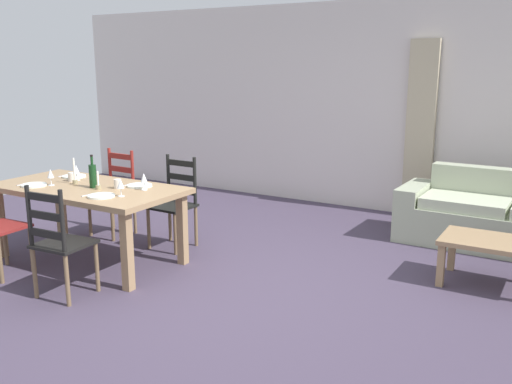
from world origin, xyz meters
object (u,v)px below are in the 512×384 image
Objects in this scene: coffee_cup_secondary at (72,177)px; dining_chair_near_right at (59,242)px; wine_bottle at (93,175)px; dining_chair_far_left at (115,193)px; wine_glass_near_left at (50,174)px; coffee_cup_primary at (118,184)px; couch at (512,221)px; wine_glass_near_right at (121,184)px; wine_glass_far_right at (144,178)px; wine_glass_far_left at (76,170)px; dining_table at (87,195)px; dining_chair_far_right at (175,202)px; coffee_table at (496,247)px.

dining_chair_near_right is at bearing -47.69° from coffee_cup_secondary.
dining_chair_near_right is 3.04× the size of wine_bottle.
dining_chair_near_right is at bearing -59.98° from dining_chair_far_left.
coffee_cup_secondary is at bearing 86.08° from wine_glass_near_left.
coffee_cup_primary is 4.06m from couch.
couch is (3.96, 1.73, -0.19)m from dining_chair_far_left.
wine_glass_near_right and wine_glass_far_right have the same top height.
wine_glass_far_left is (0.13, -0.64, 0.38)m from dining_chair_far_left.
dining_table is 21.11× the size of coffee_cup_secondary.
wine_glass_far_left is 0.63m from coffee_cup_primary.
wine_glass_far_right is (0.92, 0.30, 0.00)m from wine_glass_near_left.
couch is at bearing 35.38° from dining_table.
wine_glass_near_right is (0.49, -0.14, -0.01)m from wine_bottle.
dining_chair_near_right is 1.00× the size of dining_chair_far_right.
coffee_cup_primary is (-0.26, -0.08, -0.07)m from wine_glass_far_right.
dining_chair_near_right is at bearing -133.07° from couch.
wine_glass_near_left is 0.07× the size of couch.
dining_chair_far_left is 0.87m from dining_chair_far_right.
couch is (3.85, 2.42, -0.50)m from coffee_cup_secondary.
couch reaches higher than dining_table.
couch is (3.54, 2.51, -0.37)m from dining_table.
coffee_cup_primary is at bearing -5.87° from wine_glass_far_left.
dining_chair_far_right is 1.05m from wine_glass_far_left.
dining_chair_near_right is 5.96× the size of wine_glass_near_right.
dining_chair_far_left reaches higher than wine_glass_far_left.
coffee_cup_primary is at bearing 19.20° from wine_glass_near_left.
wine_glass_near_right is 0.07× the size of couch.
dining_chair_far_left reaches higher than dining_table.
wine_bottle is at bearing 18.65° from wine_glass_near_left.
coffee_table is (-0.00, -1.22, 0.06)m from couch.
wine_glass_far_right is at bearing 82.70° from dining_chair_near_right.
coffee_cup_primary is 0.10× the size of coffee_table.
dining_chair_far_right reaches higher than wine_glass_far_right.
couch is at bearing 29.34° from dining_chair_far_right.
coffee_table is at bearing 33.95° from dining_chair_near_right.
coffee_cup_secondary is at bearing -137.91° from dining_chair_far_right.
coffee_table is (2.95, 1.14, -0.51)m from wine_glass_far_right.
wine_glass_near_right is 1.79× the size of coffee_cup_secondary.
wine_glass_far_right is at bearing 89.83° from wine_glass_near_right.
wine_glass_far_right is 0.07× the size of couch.
wine_glass_near_right is (0.59, -0.15, 0.20)m from dining_table.
dining_chair_far_right is at bearing 59.89° from dining_table.
wine_glass_near_left reaches higher than coffee_table.
dining_table is 0.92m from dining_chair_near_right.
wine_glass_far_right is at bearing 18.15° from wine_bottle.
dining_table is 0.35m from coffee_cup_secondary.
coffee_table is (3.09, 0.52, -0.12)m from dining_chair_far_right.
wine_glass_far_left is at bearing -179.18° from wine_glass_far_right.
dining_chair_far_right is at bearing -0.67° from dining_chair_far_left.
dining_chair_far_left is 0.77m from coffee_cup_secondary.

